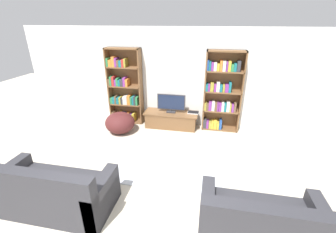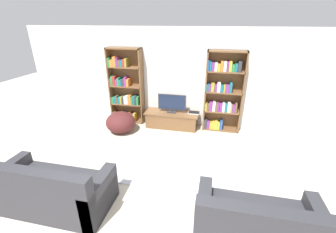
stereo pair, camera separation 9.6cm
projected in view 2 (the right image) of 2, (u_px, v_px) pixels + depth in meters
wall_back at (179, 78)px, 6.01m from camera, size 8.80×0.06×2.60m
bookshelf_left at (125, 89)px, 6.28m from camera, size 0.95×0.30×2.08m
bookshelf_right at (222, 93)px, 5.74m from camera, size 0.95×0.30×2.08m
tv_stand at (172, 120)px, 6.18m from camera, size 1.45×0.52×0.43m
television at (172, 103)px, 6.00m from camera, size 0.75×0.16×0.50m
laptop at (194, 113)px, 6.04m from camera, size 0.30×0.21×0.03m
area_rug at (169, 166)px, 4.58m from camera, size 2.06×1.44×0.02m
couch_left_sectional at (52, 191)px, 3.49m from camera, size 1.79×0.86×0.90m
couch_right_sofa at (258, 229)px, 2.87m from camera, size 1.60×0.90×0.91m
beanbag_ottoman at (121, 122)px, 5.89m from camera, size 0.76×0.76×0.55m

